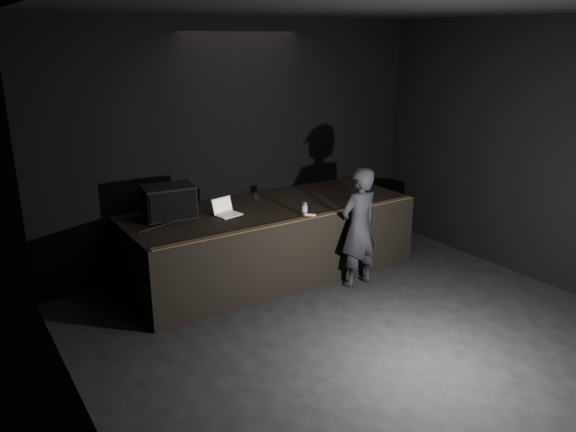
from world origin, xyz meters
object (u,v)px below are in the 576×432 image
(stage_riser, at_px, (270,241))
(laptop, at_px, (226,210))
(stage_monitor, at_px, (169,202))
(beer_can, at_px, (305,209))
(person, at_px, (359,228))

(stage_riser, xyz_separation_m, laptop, (-0.67, -0.00, 0.56))
(stage_riser, relative_size, laptop, 11.05)
(laptop, bearing_deg, stage_monitor, 145.44)
(laptop, bearing_deg, beer_can, -47.15)
(beer_can, height_order, person, person)
(laptop, relative_size, person, 0.22)
(stage_riser, distance_m, beer_can, 0.85)
(stage_riser, distance_m, stage_monitor, 1.54)
(stage_riser, height_order, laptop, laptop)
(beer_can, bearing_deg, stage_monitor, 150.33)
(laptop, bearing_deg, stage_riser, -12.27)
(beer_can, xyz_separation_m, person, (0.63, -0.36, -0.27))
(beer_can, bearing_deg, person, -29.77)
(stage_riser, distance_m, person, 1.28)
(person, bearing_deg, stage_monitor, -34.11)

